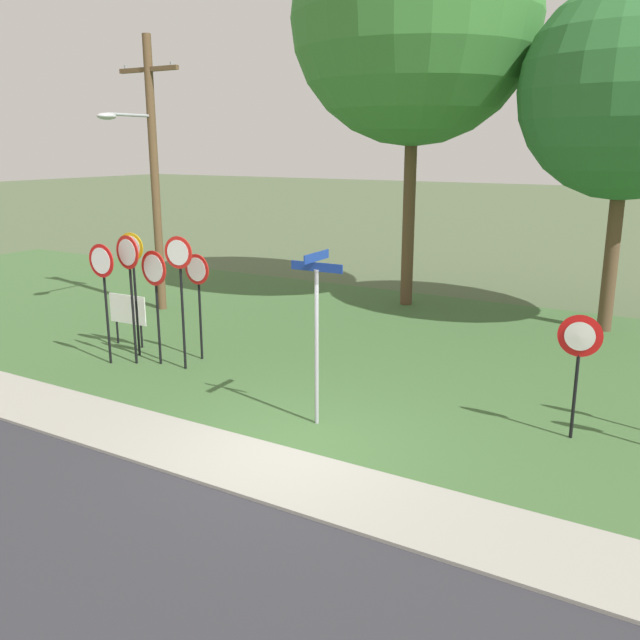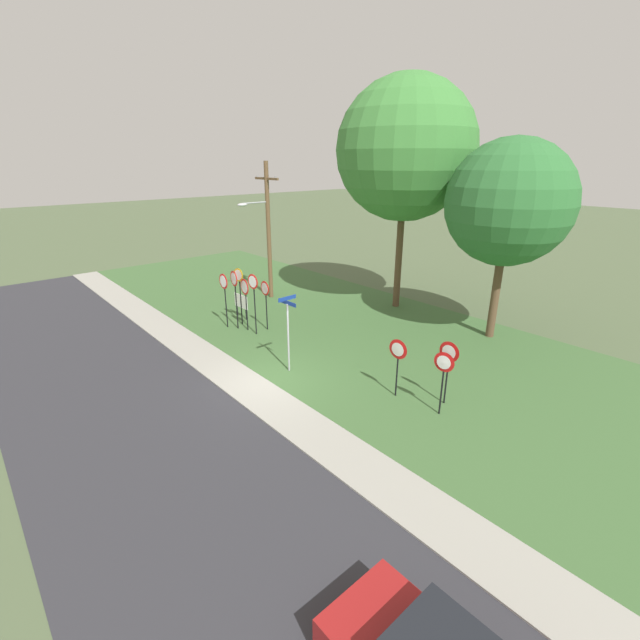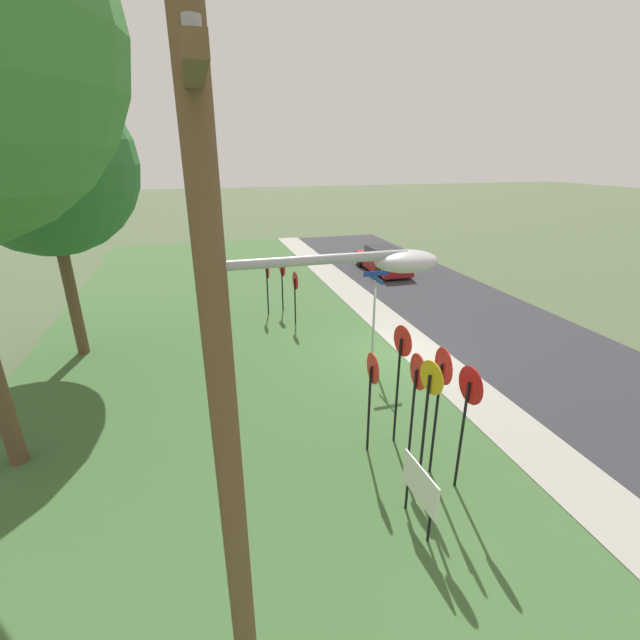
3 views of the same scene
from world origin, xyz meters
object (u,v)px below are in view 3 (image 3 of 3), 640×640
Objects in this scene: stop_sign_far_left at (372,382)px; utility_pole at (241,418)px; yield_sign_near_left at (283,274)px; parked_sedan_distant at (383,260)px; stop_sign_center_tall at (468,403)px; yield_sign_far_left at (296,286)px; stop_sign_far_right at (441,385)px; street_name_post at (374,309)px; oak_tree_right at (44,165)px; stop_sign_far_center at (416,385)px; stop_sign_near_right at (401,361)px; stop_sign_near_left at (428,401)px; notice_board at (420,487)px; yield_sign_near_right at (268,276)px.

stop_sign_far_left is 0.32× the size of utility_pole.
yield_sign_near_left reaches higher than parked_sedan_distant.
yield_sign_far_left is at bearing 6.69° from stop_sign_center_tall.
stop_sign_far_left is 0.84× the size of stop_sign_far_right.
street_name_post reaches higher than stop_sign_far_left.
parked_sedan_distant is at bearing -13.67° from stop_sign_far_right.
yield_sign_near_left is at bearing 11.78° from stop_sign_far_right.
oak_tree_right is at bearing 46.72° from stop_sign_far_left.
stop_sign_far_left is 8.07m from yield_sign_far_left.
stop_sign_far_left is at bearing -35.97° from utility_pole.
stop_sign_far_right is 0.33× the size of oak_tree_right.
utility_pole is at bearing 138.86° from stop_sign_far_center.
street_name_post reaches higher than parked_sedan_distant.
stop_sign_near_right is 9.62m from yield_sign_near_left.
yield_sign_far_left is at bearing -6.47° from stop_sign_near_left.
stop_sign_far_center is at bearing 176.74° from stop_sign_near_right.
stop_sign_near_right is at bearing -18.88° from notice_board.
stop_sign_near_left is 0.94× the size of street_name_post.
parked_sedan_distant is at bearing -29.75° from stop_sign_near_left.
stop_sign_near_right is 0.34× the size of oak_tree_right.
stop_sign_far_right is (-1.19, -0.28, 0.00)m from stop_sign_near_right.
stop_sign_far_center is 0.33× the size of utility_pole.
oak_tree_right is 16.81m from parked_sedan_distant.
stop_sign_far_center is 4.80m from street_name_post.
notice_board is (-11.93, -0.02, -0.76)m from yield_sign_near_left.
stop_sign_far_left is at bearing 168.49° from yield_sign_near_left.
yield_sign_near_left is at bearing 0.20° from yield_sign_far_left.
stop_sign_center_tall is 5.56m from utility_pole.
stop_sign_far_center is 0.29× the size of oak_tree_right.
oak_tree_right reaches higher than stop_sign_far_right.
stop_sign_near_left is 0.37× the size of utility_pole.
yield_sign_near_left reaches higher than yield_sign_far_left.
yield_sign_far_left is (9.61, 1.09, -0.39)m from stop_sign_center_tall.
stop_sign_far_left is at bearing 95.94° from stop_sign_near_right.
stop_sign_far_right is 10.82m from yield_sign_near_left.
stop_sign_near_left is 1.18× the size of stop_sign_far_left.
parked_sedan_distant is at bearing -22.67° from stop_sign_far_left.
notice_board is at bearing -56.98° from utility_pole.
yield_sign_near_right is at bearing 25.73° from yield_sign_far_left.
yield_sign_near_left is (9.73, -0.02, -0.14)m from stop_sign_far_left.
stop_sign_far_right is 9.16m from yield_sign_far_left.
yield_sign_far_left is 4.25m from street_name_post.
yield_sign_far_left is 0.70× the size of street_name_post.
stop_sign_far_left is at bearing -179.74° from yield_sign_near_right.
stop_sign_center_tall is 5.71m from street_name_post.
stop_sign_near_right is 2.31× the size of notice_board.
stop_sign_center_tall is at bearing -58.38° from utility_pole.
stop_sign_far_left is 1.07× the size of yield_sign_near_right.
oak_tree_right reaches higher than yield_sign_near_left.
parked_sedan_distant is at bearing -64.93° from yield_sign_near_left.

